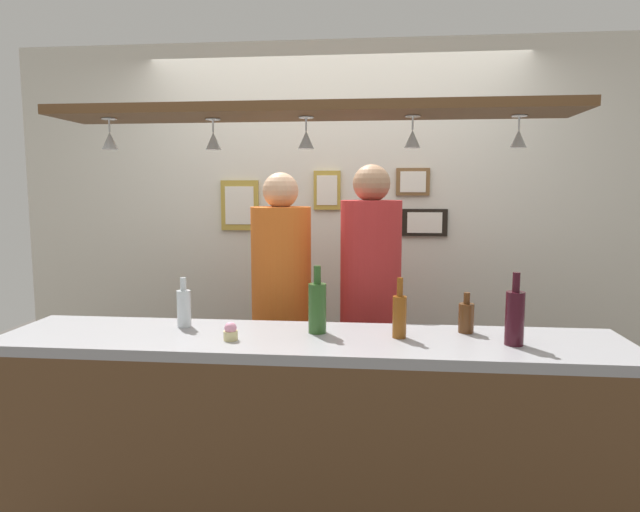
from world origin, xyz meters
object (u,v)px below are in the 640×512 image
at_px(bottle_champagne_green, 317,306).
at_px(bottle_wine_dark_red, 515,317).
at_px(cupcake, 231,332).
at_px(picture_frame_crest, 327,190).
at_px(person_middle_red_shirt, 370,289).
at_px(picture_frame_lower_pair, 424,223).
at_px(bottle_beer_brown_stubby, 466,317).
at_px(picture_frame_caricature, 240,205).
at_px(person_left_orange_shirt, 281,292).
at_px(bottle_beer_amber_tall, 400,315).
at_px(picture_frame_upper_small, 413,182).
at_px(bottle_soda_clear, 184,307).

relative_size(bottle_champagne_green, bottle_wine_dark_red, 1.00).
relative_size(cupcake, picture_frame_crest, 0.30).
height_order(person_middle_red_shirt, bottle_champagne_green, person_middle_red_shirt).
distance_m(bottle_champagne_green, picture_frame_lower_pair, 1.48).
distance_m(person_middle_red_shirt, bottle_beer_brown_stubby, 0.75).
xyz_separation_m(bottle_wine_dark_red, picture_frame_caricature, (-1.50, 1.44, 0.41)).
distance_m(person_left_orange_shirt, bottle_beer_amber_tall, 0.98).
height_order(person_middle_red_shirt, bottle_beer_amber_tall, person_middle_red_shirt).
bearing_deg(bottle_wine_dark_red, bottle_beer_brown_stubby, 131.91).
bearing_deg(bottle_wine_dark_red, person_left_orange_shirt, 143.98).
bearing_deg(bottle_wine_dark_red, picture_frame_lower_pair, 99.79).
relative_size(bottle_champagne_green, picture_frame_upper_small, 1.36).
xyz_separation_m(person_left_orange_shirt, picture_frame_upper_small, (0.77, 0.64, 0.64)).
distance_m(person_middle_red_shirt, bottle_wine_dark_red, 1.00).
xyz_separation_m(person_middle_red_shirt, bottle_wine_dark_red, (0.60, -0.80, 0.04)).
height_order(bottle_beer_brown_stubby, picture_frame_lower_pair, picture_frame_lower_pair).
height_order(bottle_beer_brown_stubby, picture_frame_upper_small, picture_frame_upper_small).
height_order(person_left_orange_shirt, bottle_soda_clear, person_left_orange_shirt).
height_order(bottle_wine_dark_red, picture_frame_upper_small, picture_frame_upper_small).
bearing_deg(bottle_champagne_green, cupcake, -155.26).
xyz_separation_m(bottle_champagne_green, cupcake, (-0.35, -0.16, -0.08)).
height_order(bottle_beer_brown_stubby, picture_frame_caricature, picture_frame_caricature).
xyz_separation_m(person_middle_red_shirt, bottle_soda_clear, (-0.85, -0.65, 0.02)).
xyz_separation_m(bottle_champagne_green, bottle_wine_dark_red, (0.82, -0.11, -0.00)).
height_order(bottle_soda_clear, bottle_champagne_green, bottle_champagne_green).
distance_m(cupcake, picture_frame_crest, 1.63).
distance_m(cupcake, picture_frame_lower_pair, 1.80).
relative_size(bottle_soda_clear, bottle_beer_brown_stubby, 1.28).
height_order(bottle_soda_clear, cupcake, bottle_soda_clear).
distance_m(person_middle_red_shirt, picture_frame_caricature, 1.20).
bearing_deg(person_left_orange_shirt, picture_frame_upper_small, 39.79).
bearing_deg(picture_frame_upper_small, bottle_champagne_green, -110.19).
distance_m(bottle_soda_clear, cupcake, 0.35).
bearing_deg(cupcake, bottle_beer_brown_stubby, 13.00).
height_order(person_left_orange_shirt, picture_frame_crest, picture_frame_crest).
xyz_separation_m(bottle_soda_clear, bottle_beer_amber_tall, (0.98, -0.09, 0.01)).
xyz_separation_m(bottle_wine_dark_red, picture_frame_lower_pair, (-0.25, 1.44, 0.30)).
relative_size(bottle_champagne_green, bottle_beer_brown_stubby, 1.67).
height_order(bottle_champagne_green, picture_frame_caricature, picture_frame_caricature).
distance_m(bottle_beer_brown_stubby, picture_frame_lower_pair, 1.31).
xyz_separation_m(bottle_beer_brown_stubby, picture_frame_upper_small, (-0.17, 1.26, 0.61)).
relative_size(bottle_beer_brown_stubby, picture_frame_upper_small, 0.82).
xyz_separation_m(person_left_orange_shirt, picture_frame_lower_pair, (0.85, 0.64, 0.37)).
bearing_deg(picture_frame_crest, bottle_wine_dark_red, -58.10).
xyz_separation_m(person_left_orange_shirt, picture_frame_caricature, (-0.40, 0.64, 0.48)).
height_order(person_middle_red_shirt, picture_frame_upper_small, picture_frame_upper_small).
xyz_separation_m(bottle_beer_brown_stubby, picture_frame_lower_pair, (-0.09, 1.26, 0.34)).
bearing_deg(bottle_beer_amber_tall, bottle_beer_brown_stubby, 21.33).
relative_size(bottle_champagne_green, cupcake, 3.85).
height_order(bottle_soda_clear, bottle_beer_amber_tall, bottle_beer_amber_tall).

